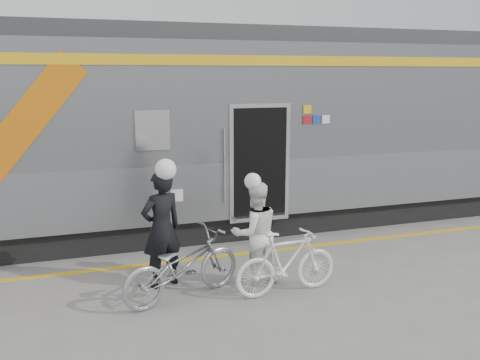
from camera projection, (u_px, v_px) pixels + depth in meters
name	position (u px, v px, depth m)	size (l,w,h in m)	color
ground	(246.00, 310.00, 7.04)	(90.00, 90.00, 0.00)	slate
train	(132.00, 132.00, 10.22)	(24.00, 3.17, 4.10)	black
safety_strip	(207.00, 258.00, 9.04)	(24.00, 0.12, 0.01)	gold
man	(162.00, 229.00, 7.69)	(0.66, 0.44, 1.82)	black
bicycle_left	(183.00, 266.00, 7.32)	(0.67, 1.91, 1.00)	#9B9DA2
woman	(255.00, 233.00, 7.85)	(0.78, 0.61, 1.60)	white
bicycle_right	(287.00, 262.00, 7.49)	(0.46, 1.62, 0.97)	white
helmet_man	(159.00, 159.00, 7.47)	(0.32, 0.32, 0.32)	white
helmet_woman	(255.00, 174.00, 7.66)	(0.26, 0.26, 0.26)	white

